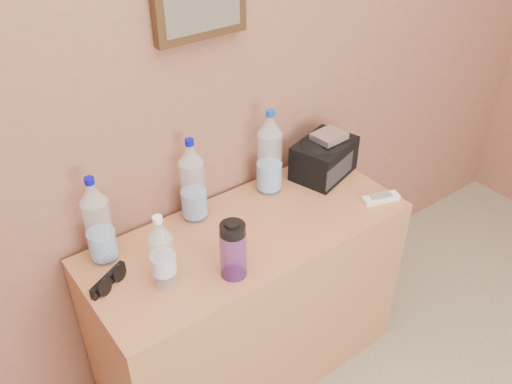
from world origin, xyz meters
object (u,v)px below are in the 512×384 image
(ac_remote, at_px, (381,198))
(toiletry_bag, at_px, (324,156))
(sunglasses, at_px, (108,280))
(pet_large_a, at_px, (99,225))
(pet_small, at_px, (162,255))
(foil_packet, at_px, (329,136))
(nalgene_bottle, at_px, (233,249))
(pet_large_c, at_px, (270,156))
(pet_large_b, at_px, (193,184))
(dresser, at_px, (249,303))

(ac_remote, relative_size, toiletry_bag, 0.58)
(sunglasses, bearing_deg, toiletry_bag, -22.69)
(pet_large_a, height_order, ac_remote, pet_large_a)
(ac_remote, xyz_separation_m, toiletry_bag, (-0.05, 0.25, 0.07))
(pet_small, height_order, foil_packet, pet_small)
(sunglasses, xyz_separation_m, toiletry_bag, (0.90, 0.06, 0.06))
(pet_small, relative_size, ac_remote, 1.82)
(nalgene_bottle, relative_size, ac_remote, 1.45)
(nalgene_bottle, bearing_deg, pet_large_c, 38.78)
(ac_remote, bearing_deg, foil_packet, 119.23)
(pet_large_a, distance_m, foil_packet, 0.87)
(toiletry_bag, bearing_deg, pet_large_b, 156.55)
(nalgene_bottle, bearing_deg, sunglasses, 150.61)
(pet_large_b, distance_m, foil_packet, 0.54)
(pet_small, bearing_deg, foil_packet, 10.39)
(pet_large_c, distance_m, foil_packet, 0.24)
(sunglasses, distance_m, ac_remote, 0.97)
(dresser, distance_m, foil_packet, 0.68)
(nalgene_bottle, bearing_deg, toiletry_bag, 22.75)
(pet_small, relative_size, sunglasses, 1.73)
(pet_large_a, relative_size, pet_large_b, 0.99)
(ac_remote, bearing_deg, toiletry_bag, 119.38)
(nalgene_bottle, bearing_deg, pet_small, 153.73)
(pet_large_a, xyz_separation_m, ac_remote, (0.91, -0.30, -0.12))
(pet_large_a, distance_m, nalgene_bottle, 0.41)
(pet_large_a, xyz_separation_m, sunglasses, (-0.04, -0.12, -0.11))
(foil_packet, bearing_deg, ac_remote, -79.09)
(pet_small, distance_m, nalgene_bottle, 0.20)
(pet_small, height_order, sunglasses, pet_small)
(dresser, bearing_deg, nalgene_bottle, -138.54)
(pet_small, height_order, toiletry_bag, pet_small)
(pet_large_a, relative_size, pet_small, 1.23)
(pet_large_b, distance_m, nalgene_bottle, 0.32)
(dresser, bearing_deg, sunglasses, 174.74)
(pet_large_c, height_order, sunglasses, pet_large_c)
(pet_large_a, xyz_separation_m, pet_large_b, (0.33, 0.01, 0.00))
(dresser, xyz_separation_m, ac_remote, (0.48, -0.14, 0.35))
(foil_packet, bearing_deg, pet_large_c, 166.75)
(nalgene_bottle, xyz_separation_m, ac_remote, (0.63, -0.01, -0.09))
(pet_large_a, relative_size, ac_remote, 2.23)
(pet_large_a, bearing_deg, ac_remote, -18.32)
(pet_large_b, relative_size, sunglasses, 2.16)
(ac_remote, distance_m, toiletry_bag, 0.27)
(pet_large_b, bearing_deg, pet_large_c, -4.23)
(pet_large_a, bearing_deg, toiletry_bag, -3.36)
(pet_large_a, distance_m, pet_small, 0.23)
(sunglasses, relative_size, ac_remote, 1.05)
(pet_large_b, relative_size, toiletry_bag, 1.30)
(pet_large_c, xyz_separation_m, foil_packet, (0.23, -0.05, 0.03))
(nalgene_bottle, height_order, foil_packet, nalgene_bottle)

